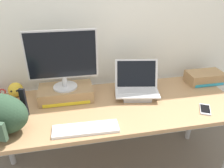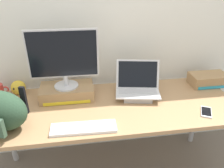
# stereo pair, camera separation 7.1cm
# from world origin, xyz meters

# --- Properties ---
(back_wall) EXTENTS (7.00, 0.10, 2.60)m
(back_wall) POSITION_xyz_m (0.00, 0.46, 1.30)
(back_wall) COLOR silver
(back_wall) RESTS_ON ground
(desk) EXTENTS (1.93, 0.71, 0.74)m
(desk) POSITION_xyz_m (0.00, 0.00, 0.67)
(desk) COLOR #A87F56
(desk) RESTS_ON ground
(toner_box_yellow) EXTENTS (0.42, 0.24, 0.10)m
(toner_box_yellow) POSITION_xyz_m (-0.34, 0.17, 0.79)
(toner_box_yellow) COLOR #9E7A51
(toner_box_yellow) RESTS_ON desk
(desktop_monitor) EXTENTS (0.52, 0.19, 0.45)m
(desktop_monitor) POSITION_xyz_m (-0.34, 0.17, 1.08)
(desktop_monitor) COLOR silver
(desktop_monitor) RESTS_ON toner_box_yellow
(open_laptop) EXTENTS (0.38, 0.30, 0.28)m
(open_laptop) POSITION_xyz_m (0.22, 0.10, 0.79)
(open_laptop) COLOR #ADADB2
(open_laptop) RESTS_ON desk
(external_keyboard) EXTENTS (0.43, 0.14, 0.02)m
(external_keyboard) POSITION_xyz_m (-0.22, -0.26, 0.75)
(external_keyboard) COLOR white
(external_keyboard) RESTS_ON desk
(cell_phone) EXTENTS (0.13, 0.16, 0.01)m
(cell_phone) POSITION_xyz_m (0.66, -0.20, 0.74)
(cell_phone) COLOR silver
(cell_phone) RESTS_ON desk
(plush_toy) EXTENTS (0.12, 0.12, 0.12)m
(plush_toy) POSITION_xyz_m (-0.74, 0.28, 0.79)
(plush_toy) COLOR gold
(plush_toy) RESTS_ON desk
(toner_box_cyan) EXTENTS (0.32, 0.18, 0.10)m
(toner_box_cyan) POSITION_xyz_m (0.90, 0.20, 0.79)
(toner_box_cyan) COLOR #9E7A51
(toner_box_cyan) RESTS_ON desk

